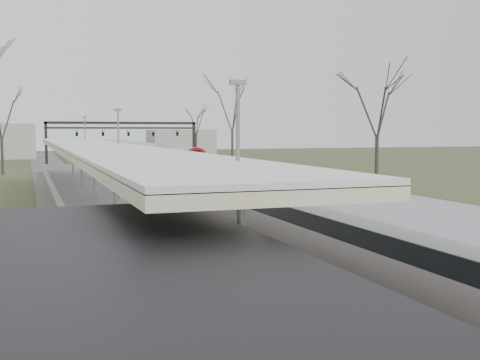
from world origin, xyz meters
The scene contains 8 objects.
track_bed centered at (0.26, 55.00, 0.06)m, with size 24.00×160.00×0.22m.
platform centered at (-9.05, 37.50, 0.50)m, with size 3.50×69.00×1.00m, color #9E9B93.
canopy centered at (-9.05, 32.99, 3.93)m, with size 4.10×50.00×3.11m.
signal_gantry centered at (0.29, 84.99, 4.91)m, with size 21.00×0.59×6.08m.
tree_east_far centered at (14.00, 42.00, 7.29)m, with size 5.00×5.00×10.30m.
train_near centered at (-2.50, 46.92, 1.48)m, with size 2.62×75.21×3.05m.
train_far centered at (4.50, 99.15, 1.48)m, with size 2.62×75.21×3.05m.
passenger centered at (-8.22, 10.71, 1.82)m, with size 0.60×0.39×1.64m, color #332C55.
Camera 1 is at (-12.55, 0.23, 4.84)m, focal length 45.00 mm.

